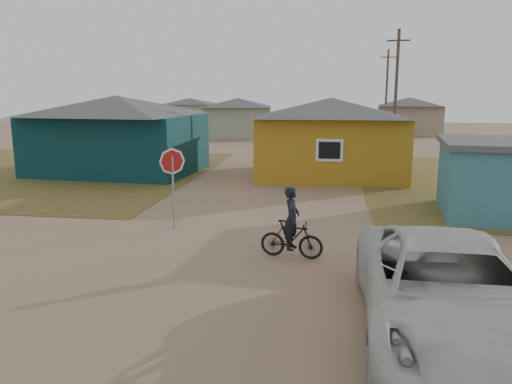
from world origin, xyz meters
TOP-DOWN VIEW (x-y plane):
  - ground at (0.00, 0.00)m, footprint 120.00×120.00m
  - grass_nw at (-14.00, 13.00)m, footprint 20.00×18.00m
  - house_teal at (-8.50, 13.50)m, footprint 8.93×7.08m
  - house_yellow at (2.50, 14.00)m, footprint 7.72×6.76m
  - house_pale_west at (-6.00, 34.00)m, footprint 7.04×6.15m
  - house_beige_east at (10.00, 40.00)m, footprint 6.95×6.05m
  - house_pale_north at (-14.00, 46.00)m, footprint 6.28×5.81m
  - utility_pole_near at (6.50, 22.00)m, footprint 1.40×0.20m
  - utility_pole_far at (7.50, 38.00)m, footprint 1.40×0.20m
  - stop_sign at (-2.19, 3.26)m, footprint 0.81×0.27m
  - cyclist at (1.66, 1.06)m, footprint 1.69×0.68m
  - vehicle at (4.65, -2.81)m, footprint 2.92×6.23m

SIDE VIEW (x-z plane):
  - ground at x=0.00m, z-range 0.00..0.00m
  - grass_nw at x=-14.00m, z-range 0.00..0.01m
  - cyclist at x=1.66m, z-range -0.25..1.60m
  - vehicle at x=4.65m, z-range 0.00..1.72m
  - house_pale_north at x=-14.00m, z-range 0.05..3.45m
  - house_pale_west at x=-6.00m, z-range 0.06..3.66m
  - house_beige_east at x=10.00m, z-range 0.06..3.66m
  - stop_sign at x=-2.19m, z-range 0.59..3.13m
  - house_yellow at x=2.50m, z-range 0.05..3.95m
  - house_teal at x=-8.50m, z-range 0.05..4.05m
  - utility_pole_near at x=6.50m, z-range 0.14..8.14m
  - utility_pole_far at x=7.50m, z-range 0.14..8.14m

